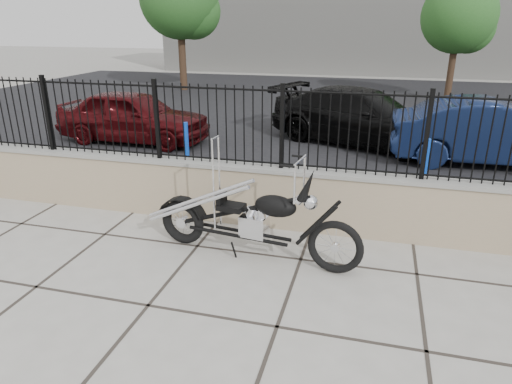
{
  "coord_description": "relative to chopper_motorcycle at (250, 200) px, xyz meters",
  "views": [
    {
      "loc": [
        2.31,
        -3.93,
        3.05
      ],
      "look_at": [
        0.81,
        1.72,
        0.83
      ],
      "focal_mm": 32.0,
      "sensor_mm": 36.0,
      "label": 1
    }
  ],
  "objects": [
    {
      "name": "retaining_wall",
      "position": [
        -0.81,
        1.08,
        -0.35
      ],
      "size": [
        14.0,
        0.36,
        0.96
      ],
      "primitive_type": "cube",
      "color": "gray",
      "rests_on": "ground_plane"
    },
    {
      "name": "bollard_b",
      "position": [
        2.42,
        3.06,
        -0.3
      ],
      "size": [
        0.13,
        0.13,
        1.07
      ],
      "primitive_type": "cylinder",
      "rotation": [
        0.0,
        0.0,
        -0.0
      ],
      "color": "#0C36BA",
      "rests_on": "ground_plane"
    },
    {
      "name": "car_black",
      "position": [
        1.14,
        6.6,
        -0.13
      ],
      "size": [
        5.24,
        3.72,
        1.41
      ],
      "primitive_type": "imported",
      "rotation": [
        0.0,
        0.0,
        1.17
      ],
      "color": "black",
      "rests_on": "parking_lot"
    },
    {
      "name": "background_building",
      "position": [
        -0.81,
        25.08,
        3.17
      ],
      "size": [
        22.0,
        6.0,
        8.0
      ],
      "primitive_type": "cube",
      "color": "beige",
      "rests_on": "ground_plane"
    },
    {
      "name": "car_red",
      "position": [
        -4.66,
        5.29,
        -0.15
      ],
      "size": [
        4.03,
        1.71,
        1.36
      ],
      "primitive_type": "imported",
      "rotation": [
        0.0,
        0.0,
        1.54
      ],
      "color": "#3E080B",
      "rests_on": "parking_lot"
    },
    {
      "name": "iron_fence",
      "position": [
        -0.81,
        1.08,
        0.73
      ],
      "size": [
        14.0,
        0.08,
        1.2
      ],
      "primitive_type": "cube",
      "color": "black",
      "rests_on": "retaining_wall"
    },
    {
      "name": "parking_lot",
      "position": [
        -0.81,
        11.08,
        -0.83
      ],
      "size": [
        30.0,
        30.0,
        0.0
      ],
      "primitive_type": "plane",
      "color": "black",
      "rests_on": "ground"
    },
    {
      "name": "bollard_a",
      "position": [
        -2.51,
        3.73,
        -0.36
      ],
      "size": [
        0.15,
        0.15,
        0.95
      ],
      "primitive_type": "cylinder",
      "rotation": [
        0.0,
        0.0,
        -0.39
      ],
      "color": "#0D34C4",
      "rests_on": "ground_plane"
    },
    {
      "name": "ground_plane",
      "position": [
        -0.81,
        -1.42,
        -0.83
      ],
      "size": [
        90.0,
        90.0,
        0.0
      ],
      "primitive_type": "plane",
      "color": "#99968E",
      "rests_on": "ground"
    },
    {
      "name": "tree_right",
      "position": [
        4.2,
        14.61,
        2.48
      ],
      "size": [
        2.8,
        2.8,
        4.72
      ],
      "rotation": [
        0.0,
        0.0,
        0.42
      ],
      "color": "#382619",
      "rests_on": "ground_plane"
    },
    {
      "name": "car_blue",
      "position": [
        4.01,
        5.5,
        -0.11
      ],
      "size": [
        4.42,
        1.73,
        1.43
      ],
      "primitive_type": "imported",
      "rotation": [
        0.0,
        0.0,
        1.62
      ],
      "color": "#111D40",
      "rests_on": "parking_lot"
    },
    {
      "name": "chopper_motorcycle",
      "position": [
        0.0,
        0.0,
        0.0
      ],
      "size": [
        2.81,
        0.85,
        1.66
      ],
      "primitive_type": null,
      "rotation": [
        0.0,
        0.0,
        -0.13
      ],
      "color": "black",
      "rests_on": "ground_plane"
    }
  ]
}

